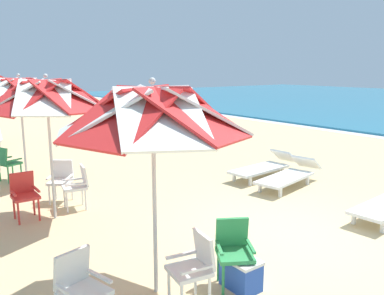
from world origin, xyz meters
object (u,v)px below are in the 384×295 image
Objects in this scene: plastic_chair_3 at (78,184)px; beach_umbrella_2 at (20,91)px; plastic_chair_5 at (61,178)px; sun_lounger_3 at (264,167)px; plastic_chair_0 at (80,286)px; beach_umbrella_0 at (153,113)px; cooler_box at (241,273)px; plastic_chair_1 at (234,248)px; beach_umbrella_1 at (47,97)px; sun_lounger_2 at (289,175)px; plastic_chair_2 at (194,265)px; plastic_chair_4 at (24,193)px; plastic_chair_7 at (7,162)px.

plastic_chair_3 is 3.08m from beach_umbrella_2.
plastic_chair_5 is 0.40× the size of sun_lounger_3.
plastic_chair_0 and plastic_chair_5 have the same top height.
beach_umbrella_0 is 3.05× the size of plastic_chair_0.
beach_umbrella_2 is at bearing -172.58° from cooler_box.
plastic_chair_0 is 1.92m from plastic_chair_1.
plastic_chair_0 is (0.16, -1.02, -1.74)m from beach_umbrella_0.
sun_lounger_3 is (-2.87, 5.02, -1.96)m from beach_umbrella_0.
beach_umbrella_1 is 1.19× the size of sun_lounger_2.
sun_lounger_3 is at bearing 125.05° from plastic_chair_2.
plastic_chair_2 is (0.50, 0.21, -1.74)m from beach_umbrella_0.
plastic_chair_2 reaches higher than sun_lounger_3.
plastic_chair_0 is 1.73× the size of cooler_box.
sun_lounger_3 is at bearing 119.73° from beach_umbrella_0.
sun_lounger_3 is at bearing 83.24° from plastic_chair_4.
sun_lounger_2 reaches higher than cooler_box.
beach_umbrella_2 is (-6.48, -0.84, 1.73)m from plastic_chair_1.
beach_umbrella_0 is 2.00m from plastic_chair_1.
plastic_chair_0 is at bearing -16.61° from plastic_chair_5.
beach_umbrella_0 reaches higher than sun_lounger_2.
plastic_chair_4 is at bearing -92.48° from plastic_chair_3.
plastic_chair_3 is 0.63m from plastic_chair_5.
cooler_box is (3.82, 1.09, -2.05)m from beach_umbrella_1.
beach_umbrella_2 is (-2.78, 0.23, -0.02)m from beach_umbrella_1.
beach_umbrella_2 is (-2.52, -0.33, 1.73)m from plastic_chair_3.
plastic_chair_1 is 4.23m from beach_umbrella_1.
plastic_chair_3 is at bearing -108.82° from sun_lounger_2.
plastic_chair_4 is (-0.04, -1.00, 0.00)m from plastic_chair_3.
cooler_box is (3.45, -4.12, -0.08)m from sun_lounger_3.
plastic_chair_7 is at bearing 173.69° from plastic_chair_0.
beach_umbrella_2 is 5.24× the size of cooler_box.
beach_umbrella_2 is at bearing 41.92° from plastic_chair_7.
plastic_chair_7 is at bearing -175.76° from plastic_chair_2.
plastic_chair_3 is 1.00× the size of plastic_chair_5.
beach_umbrella_0 reaches higher than sun_lounger_3.
plastic_chair_7 is (-0.38, -0.34, -1.73)m from beach_umbrella_2.
plastic_chair_1 is at bearing 7.79° from plastic_chair_5.
plastic_chair_7 reaches higher than cooler_box.
beach_umbrella_1 is at bearing -164.07° from cooler_box.
plastic_chair_1 and plastic_chair_7 have the same top height.
plastic_chair_1 is at bearing 80.81° from plastic_chair_0.
plastic_chair_4 is (-0.30, -0.44, -1.75)m from beach_umbrella_1.
cooler_box is (0.08, 0.69, -0.30)m from plastic_chair_2.
sun_lounger_3 is (0.63, 4.65, -0.22)m from plastic_chair_3.
beach_umbrella_2 is 1.20× the size of sun_lounger_3.
plastic_chair_2 is 0.33× the size of beach_umbrella_2.
sun_lounger_3 is (-3.33, 4.14, -0.22)m from plastic_chair_1.
plastic_chair_0 is at bearing -6.31° from plastic_chair_7.
beach_umbrella_0 is 1.00× the size of beach_umbrella_1.
beach_umbrella_2 reaches higher than plastic_chair_5.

